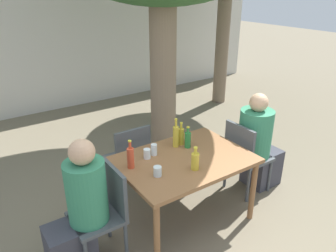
{
  "coord_description": "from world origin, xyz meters",
  "views": [
    {
      "loc": [
        -1.78,
        -2.32,
        2.41
      ],
      "look_at": [
        0.0,
        0.3,
        1.0
      ],
      "focal_mm": 35.0,
      "sensor_mm": 36.0,
      "label": 1
    }
  ],
  "objects_px": {
    "patio_chair_1": "(245,154)",
    "green_bottle_2": "(188,139)",
    "drinking_glass_1": "(158,171)",
    "soda_bottle_0": "(131,157)",
    "person_seated_1": "(258,145)",
    "oil_cruet_1": "(176,136)",
    "patio_chair_0": "(105,208)",
    "dining_table_front": "(184,165)",
    "oil_cruet_4": "(181,136)",
    "drinking_glass_2": "(154,150)",
    "oil_cruet_3": "(195,161)",
    "patio_chair_2": "(129,157)",
    "person_seated_0": "(80,214)",
    "drinking_glass_0": "(147,154)"
  },
  "relations": [
    {
      "from": "person_seated_0",
      "to": "oil_cruet_4",
      "type": "relative_size",
      "value": 4.79
    },
    {
      "from": "person_seated_0",
      "to": "patio_chair_0",
      "type": "bearing_deg",
      "value": 90.0
    },
    {
      "from": "oil_cruet_1",
      "to": "drinking_glass_0",
      "type": "relative_size",
      "value": 3.19
    },
    {
      "from": "patio_chair_1",
      "to": "person_seated_0",
      "type": "height_order",
      "value": "person_seated_0"
    },
    {
      "from": "oil_cruet_1",
      "to": "drinking_glass_2",
      "type": "xyz_separation_m",
      "value": [
        -0.3,
        -0.03,
        -0.07
      ]
    },
    {
      "from": "drinking_glass_2",
      "to": "oil_cruet_3",
      "type": "bearing_deg",
      "value": -69.39
    },
    {
      "from": "patio_chair_1",
      "to": "green_bottle_2",
      "type": "bearing_deg",
      "value": 76.44
    },
    {
      "from": "dining_table_front",
      "to": "drinking_glass_0",
      "type": "xyz_separation_m",
      "value": [
        -0.31,
        0.22,
        0.13
      ]
    },
    {
      "from": "person_seated_1",
      "to": "oil_cruet_4",
      "type": "relative_size",
      "value": 4.78
    },
    {
      "from": "dining_table_front",
      "to": "patio_chair_0",
      "type": "xyz_separation_m",
      "value": [
        -0.9,
        0.0,
        -0.15
      ]
    },
    {
      "from": "patio_chair_0",
      "to": "oil_cruet_4",
      "type": "xyz_separation_m",
      "value": [
        1.06,
        0.28,
        0.33
      ]
    },
    {
      "from": "dining_table_front",
      "to": "patio_chair_1",
      "type": "relative_size",
      "value": 1.45
    },
    {
      "from": "soda_bottle_0",
      "to": "oil_cruet_3",
      "type": "xyz_separation_m",
      "value": [
        0.49,
        -0.37,
        -0.02
      ]
    },
    {
      "from": "patio_chair_2",
      "to": "person_seated_1",
      "type": "bearing_deg",
      "value": 152.96
    },
    {
      "from": "oil_cruet_1",
      "to": "drinking_glass_2",
      "type": "height_order",
      "value": "oil_cruet_1"
    },
    {
      "from": "person_seated_1",
      "to": "soda_bottle_0",
      "type": "bearing_deg",
      "value": 84.94
    },
    {
      "from": "drinking_glass_1",
      "to": "green_bottle_2",
      "type": "bearing_deg",
      "value": 27.23
    },
    {
      "from": "patio_chair_0",
      "to": "drinking_glass_2",
      "type": "relative_size",
      "value": 7.57
    },
    {
      "from": "oil_cruet_3",
      "to": "patio_chair_1",
      "type": "bearing_deg",
      "value": 13.43
    },
    {
      "from": "patio_chair_2",
      "to": "person_seated_0",
      "type": "bearing_deg",
      "value": 39.47
    },
    {
      "from": "person_seated_0",
      "to": "drinking_glass_0",
      "type": "xyz_separation_m",
      "value": [
        0.82,
        0.22,
        0.24
      ]
    },
    {
      "from": "patio_chair_2",
      "to": "oil_cruet_1",
      "type": "xyz_separation_m",
      "value": [
        0.35,
        -0.45,
        0.36
      ]
    },
    {
      "from": "green_bottle_2",
      "to": "drinking_glass_1",
      "type": "relative_size",
      "value": 2.59
    },
    {
      "from": "drinking_glass_1",
      "to": "oil_cruet_4",
      "type": "bearing_deg",
      "value": 35.31
    },
    {
      "from": "oil_cruet_1",
      "to": "oil_cruet_3",
      "type": "distance_m",
      "value": 0.51
    },
    {
      "from": "soda_bottle_0",
      "to": "person_seated_1",
      "type": "bearing_deg",
      "value": -5.06
    },
    {
      "from": "drinking_glass_1",
      "to": "dining_table_front",
      "type": "bearing_deg",
      "value": 16.71
    },
    {
      "from": "person_seated_1",
      "to": "oil_cruet_1",
      "type": "distance_m",
      "value": 1.13
    },
    {
      "from": "patio_chair_0",
      "to": "person_seated_1",
      "type": "distance_m",
      "value": 2.03
    },
    {
      "from": "patio_chair_2",
      "to": "drinking_glass_2",
      "type": "height_order",
      "value": "patio_chair_2"
    },
    {
      "from": "dining_table_front",
      "to": "soda_bottle_0",
      "type": "xyz_separation_m",
      "value": [
        -0.54,
        0.15,
        0.2
      ]
    },
    {
      "from": "patio_chair_1",
      "to": "person_seated_0",
      "type": "bearing_deg",
      "value": 90.0
    },
    {
      "from": "person_seated_0",
      "to": "drinking_glass_1",
      "type": "distance_m",
      "value": 0.78
    },
    {
      "from": "patio_chair_1",
      "to": "green_bottle_2",
      "type": "height_order",
      "value": "green_bottle_2"
    },
    {
      "from": "drinking_glass_1",
      "to": "drinking_glass_2",
      "type": "relative_size",
      "value": 0.78
    },
    {
      "from": "green_bottle_2",
      "to": "drinking_glass_2",
      "type": "height_order",
      "value": "green_bottle_2"
    },
    {
      "from": "person_seated_1",
      "to": "green_bottle_2",
      "type": "xyz_separation_m",
      "value": [
        -0.96,
        0.18,
        0.28
      ]
    },
    {
      "from": "patio_chair_2",
      "to": "person_seated_0",
      "type": "distance_m",
      "value": 1.12
    },
    {
      "from": "oil_cruet_1",
      "to": "drinking_glass_0",
      "type": "height_order",
      "value": "oil_cruet_1"
    },
    {
      "from": "dining_table_front",
      "to": "oil_cruet_4",
      "type": "distance_m",
      "value": 0.37
    },
    {
      "from": "person_seated_0",
      "to": "green_bottle_2",
      "type": "xyz_separation_m",
      "value": [
        1.31,
        0.18,
        0.28
      ]
    },
    {
      "from": "soda_bottle_0",
      "to": "green_bottle_2",
      "type": "relative_size",
      "value": 1.19
    },
    {
      "from": "patio_chair_1",
      "to": "drinking_glass_1",
      "type": "xyz_separation_m",
      "value": [
        -1.31,
        -0.12,
        0.28
      ]
    },
    {
      "from": "dining_table_front",
      "to": "person_seated_0",
      "type": "xyz_separation_m",
      "value": [
        -1.13,
        -0.0,
        -0.1
      ]
    },
    {
      "from": "dining_table_front",
      "to": "person_seated_1",
      "type": "relative_size",
      "value": 1.07
    },
    {
      "from": "patio_chair_1",
      "to": "patio_chair_2",
      "type": "distance_m",
      "value": 1.37
    },
    {
      "from": "patio_chair_2",
      "to": "drinking_glass_2",
      "type": "bearing_deg",
      "value": 95.75
    },
    {
      "from": "dining_table_front",
      "to": "drinking_glass_0",
      "type": "distance_m",
      "value": 0.4
    },
    {
      "from": "oil_cruet_1",
      "to": "drinking_glass_1",
      "type": "bearing_deg",
      "value": -141.37
    },
    {
      "from": "person_seated_1",
      "to": "patio_chair_0",
      "type": "bearing_deg",
      "value": 90.0
    }
  ]
}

